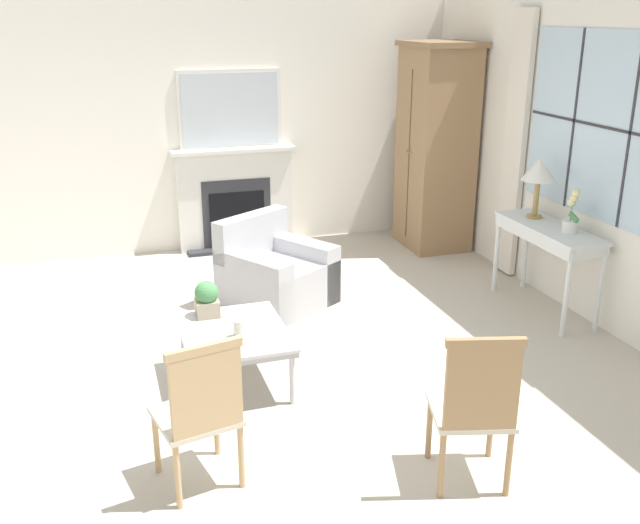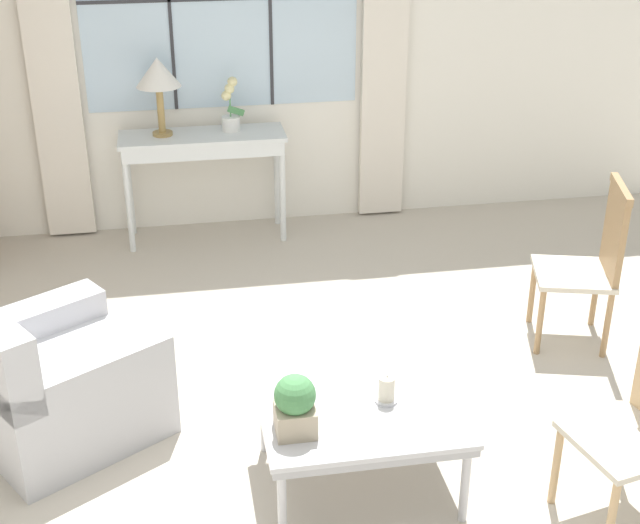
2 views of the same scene
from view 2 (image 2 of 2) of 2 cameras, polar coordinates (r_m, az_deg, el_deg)
The scene contains 10 objects.
ground_plane at distance 4.47m, azimuth -2.46°, elevation -12.43°, with size 14.00×14.00×0.00m, color #BCB2A3.
wall_back_windowed at distance 6.67m, azimuth -6.32°, elevation 13.86°, with size 7.20×0.14×2.80m.
console_table at distance 6.56m, azimuth -7.52°, elevation 7.31°, with size 1.19×0.41×0.81m.
table_lamp at distance 6.43m, azimuth -10.33°, elevation 11.70°, with size 0.32×0.32×0.56m.
potted_orchid at distance 6.54m, azimuth -5.74°, elevation 9.64°, with size 0.17×0.13×0.39m.
armchair_upholstered at distance 4.68m, azimuth -16.64°, elevation -7.54°, with size 1.16×1.16×0.82m.
side_chair_wooden at distance 5.39m, azimuth 17.09°, elevation 0.34°, with size 0.54×0.54×1.00m.
coffee_table at distance 4.09m, azimuth 2.57°, elevation -9.67°, with size 0.91×0.75×0.44m.
potted_plant_small at distance 3.83m, azimuth -1.60°, elevation -9.10°, with size 0.18×0.18×0.28m.
pillar_candle at distance 4.07m, azimuth 4.28°, elevation -8.19°, with size 0.10×0.10×0.14m.
Camera 2 is at (-0.43, -3.49, 2.76)m, focal length 50.00 mm.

